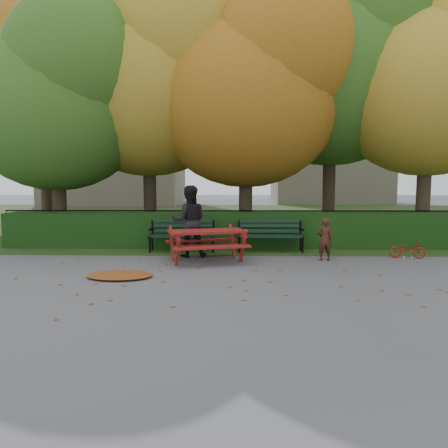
{
  "coord_description": "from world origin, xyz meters",
  "views": [
    {
      "loc": [
        0.07,
        -8.14,
        1.99
      ],
      "look_at": [
        -0.11,
        1.37,
        1.0
      ],
      "focal_mm": 35.0,
      "sensor_mm": 36.0,
      "label": 1
    }
  ],
  "objects_px": {
    "tree_b": "(157,75)",
    "tree_g": "(441,93)",
    "tree_a": "(63,96)",
    "child": "(325,239)",
    "tree_e": "(443,77)",
    "adult": "(189,221)",
    "bicycle": "(407,249)",
    "picnic_table": "(207,237)",
    "tree_f": "(48,83)",
    "tree_c": "(257,88)",
    "bench_left": "(182,232)",
    "bench_right": "(270,233)",
    "tree_d": "(345,60)"
  },
  "relations": [
    {
      "from": "tree_c",
      "to": "bench_right",
      "type": "relative_size",
      "value": 4.44
    },
    {
      "from": "tree_a",
      "to": "bench_left",
      "type": "relative_size",
      "value": 4.16
    },
    {
      "from": "tree_a",
      "to": "child",
      "type": "xyz_separation_m",
      "value": [
        7.5,
        -3.16,
        -4.0
      ]
    },
    {
      "from": "tree_e",
      "to": "tree_g",
      "type": "bearing_deg",
      "value": 65.6
    },
    {
      "from": "tree_c",
      "to": "bench_right",
      "type": "distance_m",
      "value": 4.87
    },
    {
      "from": "tree_a",
      "to": "tree_g",
      "type": "relative_size",
      "value": 0.88
    },
    {
      "from": "tree_e",
      "to": "child",
      "type": "relative_size",
      "value": 7.83
    },
    {
      "from": "tree_c",
      "to": "tree_g",
      "type": "distance_m",
      "value": 8.43
    },
    {
      "from": "tree_f",
      "to": "tree_e",
      "type": "bearing_deg",
      "value": -14.25
    },
    {
      "from": "bench_left",
      "to": "tree_d",
      "type": "bearing_deg",
      "value": 34.26
    },
    {
      "from": "child",
      "to": "adult",
      "type": "xyz_separation_m",
      "value": [
        -3.34,
        0.48,
        0.39
      ]
    },
    {
      "from": "picnic_table",
      "to": "adult",
      "type": "xyz_separation_m",
      "value": [
        -0.48,
        0.69,
        0.32
      ]
    },
    {
      "from": "tree_c",
      "to": "tree_e",
      "type": "height_order",
      "value": "tree_e"
    },
    {
      "from": "picnic_table",
      "to": "bicycle",
      "type": "bearing_deg",
      "value": -10.06
    },
    {
      "from": "bench_right",
      "to": "child",
      "type": "xyz_separation_m",
      "value": [
        1.21,
        -1.28,
        0.0
      ]
    },
    {
      "from": "tree_a",
      "to": "bench_right",
      "type": "xyz_separation_m",
      "value": [
        6.29,
        -1.88,
        -4.0
      ]
    },
    {
      "from": "adult",
      "to": "bicycle",
      "type": "distance_m",
      "value": 5.54
    },
    {
      "from": "bench_left",
      "to": "child",
      "type": "xyz_separation_m",
      "value": [
        3.61,
        -1.28,
        0.0
      ]
    },
    {
      "from": "tree_b",
      "to": "tree_a",
      "type": "bearing_deg",
      "value": -156.95
    },
    {
      "from": "tree_a",
      "to": "bicycle",
      "type": "relative_size",
      "value": 8.73
    },
    {
      "from": "bicycle",
      "to": "bench_right",
      "type": "bearing_deg",
      "value": 88.92
    },
    {
      "from": "bench_left",
      "to": "child",
      "type": "height_order",
      "value": "child"
    },
    {
      "from": "tree_d",
      "to": "bench_right",
      "type": "relative_size",
      "value": 5.32
    },
    {
      "from": "tree_e",
      "to": "tree_g",
      "type": "relative_size",
      "value": 0.95
    },
    {
      "from": "tree_a",
      "to": "bench_right",
      "type": "distance_m",
      "value": 7.69
    },
    {
      "from": "tree_d",
      "to": "tree_f",
      "type": "bearing_deg",
      "value": 169.67
    },
    {
      "from": "tree_e",
      "to": "bicycle",
      "type": "bearing_deg",
      "value": -124.45
    },
    {
      "from": "tree_f",
      "to": "adult",
      "type": "xyz_separation_m",
      "value": [
        6.1,
        -6.34,
        -4.78
      ]
    },
    {
      "from": "tree_e",
      "to": "adult",
      "type": "relative_size",
      "value": 4.48
    },
    {
      "from": "child",
      "to": "tree_e",
      "type": "bearing_deg",
      "value": -146.42
    },
    {
      "from": "tree_f",
      "to": "bicycle",
      "type": "height_order",
      "value": "tree_f"
    },
    {
      "from": "tree_b",
      "to": "tree_g",
      "type": "distance_m",
      "value": 11.19
    },
    {
      "from": "tree_a",
      "to": "picnic_table",
      "type": "xyz_separation_m",
      "value": [
        4.64,
        -3.37,
        -3.93
      ]
    },
    {
      "from": "tree_b",
      "to": "tree_e",
      "type": "height_order",
      "value": "tree_b"
    },
    {
      "from": "tree_f",
      "to": "tree_c",
      "type": "bearing_deg",
      "value": -22.35
    },
    {
      "from": "tree_a",
      "to": "adult",
      "type": "relative_size",
      "value": 4.11
    },
    {
      "from": "bicycle",
      "to": "tree_a",
      "type": "bearing_deg",
      "value": 88.21
    },
    {
      "from": "tree_f",
      "to": "adult",
      "type": "bearing_deg",
      "value": -46.08
    },
    {
      "from": "tree_b",
      "to": "tree_g",
      "type": "relative_size",
      "value": 1.03
    },
    {
      "from": "tree_c",
      "to": "child",
      "type": "height_order",
      "value": "tree_c"
    },
    {
      "from": "bench_right",
      "to": "picnic_table",
      "type": "xyz_separation_m",
      "value": [
        -1.65,
        -1.49,
        0.07
      ]
    },
    {
      "from": "tree_c",
      "to": "child",
      "type": "relative_size",
      "value": 7.68
    },
    {
      "from": "adult",
      "to": "bicycle",
      "type": "xyz_separation_m",
      "value": [
        5.49,
        -0.13,
        -0.69
      ]
    },
    {
      "from": "tree_c",
      "to": "tree_a",
      "type": "bearing_deg",
      "value": -176.35
    },
    {
      "from": "tree_c",
      "to": "picnic_table",
      "type": "distance_m",
      "value": 5.82
    },
    {
      "from": "tree_b",
      "to": "bicycle",
      "type": "xyz_separation_m",
      "value": [
        6.91,
        -3.98,
        -5.18
      ]
    },
    {
      "from": "tree_e",
      "to": "bench_left",
      "type": "relative_size",
      "value": 4.53
    },
    {
      "from": "tree_g",
      "to": "child",
      "type": "relative_size",
      "value": 8.2
    },
    {
      "from": "tree_b",
      "to": "tree_d",
      "type": "xyz_separation_m",
      "value": [
        6.32,
        0.48,
        0.58
      ]
    },
    {
      "from": "tree_a",
      "to": "tree_e",
      "type": "relative_size",
      "value": 0.92
    }
  ]
}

